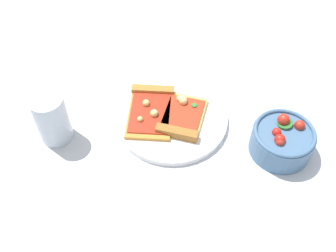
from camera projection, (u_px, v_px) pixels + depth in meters
ground_plane at (178, 118)px, 0.89m from camera, size 2.40×2.40×0.00m
plate at (171, 117)px, 0.88m from camera, size 0.26×0.26×0.01m
pizza_slice_near at (151, 108)px, 0.88m from camera, size 0.18×0.16×0.02m
pizza_slice_far at (181, 118)px, 0.86m from camera, size 0.16×0.15×0.03m
salad_bowl at (282, 140)px, 0.81m from camera, size 0.13×0.13×0.08m
soda_glass at (52, 120)px, 0.81m from camera, size 0.07×0.07×0.12m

